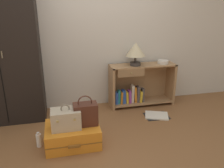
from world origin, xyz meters
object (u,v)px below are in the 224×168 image
table_lamp (136,50)px  suitcase_large (73,134)px  bowl (163,62)px  open_book_on_floor (157,116)px  train_case (66,119)px  bottle (39,140)px  handbag (85,114)px  bookshelf (139,85)px  wardrobe (2,51)px

table_lamp → suitcase_large: (-1.08, -0.90, -0.82)m
table_lamp → bowl: 0.53m
open_book_on_floor → train_case: bearing=-160.8°
suitcase_large → bottle: suitcase_large is taller
table_lamp → bottle: 1.92m
bowl → handbag: 1.71m
bookshelf → bowl: (0.39, -0.03, 0.39)m
suitcase_large → handbag: bearing=-2.9°
wardrobe → bottle: 1.33m
bowl → train_case: 1.92m
table_lamp → bottle: size_ratio=1.93×
wardrobe → suitcase_large: wardrobe is taller
open_book_on_floor → suitcase_large: bearing=-161.3°
table_lamp → bowl: size_ratio=2.02×
train_case → bookshelf: bearing=38.0°
bookshelf → wardrobe: bearing=-178.0°
train_case → bottle: train_case is taller
train_case → bottle: bearing=169.1°
table_lamp → wardrobe: bearing=-178.9°
wardrobe → open_book_on_floor: size_ratio=4.90×
bottle → bookshelf: bearing=30.0°
bowl → handbag: bearing=-146.8°
bottle → open_book_on_floor: (1.70, 0.41, -0.08)m
bookshelf → train_case: bookshelf is taller
suitcase_large → handbag: 0.31m
wardrobe → bowl: (2.41, 0.04, -0.29)m
wardrobe → open_book_on_floor: 2.40m
bookshelf → table_lamp: size_ratio=2.98×
table_lamp → handbag: (-0.92, -0.91, -0.55)m
wardrobe → handbag: size_ratio=5.43×
suitcase_large → bookshelf: bearing=38.6°
bookshelf → suitcase_large: (-1.17, -0.94, -0.21)m
handbag → table_lamp: bearing=44.7°
handbag → open_book_on_floor: 1.27m
bookshelf → bottle: 1.83m
table_lamp → bottle: bearing=-149.5°
wardrobe → handbag: wardrobe is taller
table_lamp → suitcase_large: table_lamp is taller
bookshelf → bottle: size_ratio=5.74×
bottle → handbag: bearing=-3.7°
wardrobe → handbag: bearing=-41.0°
bowl → bookshelf: bearing=175.9°
train_case → open_book_on_floor: size_ratio=0.81×
bookshelf → open_book_on_floor: bearing=-76.2°
handbag → open_book_on_floor: size_ratio=0.90×
bowl → suitcase_large: size_ratio=0.28×
wardrobe → open_book_on_floor: bearing=-11.3°
wardrobe → suitcase_large: (0.84, -0.87, -0.89)m
wardrobe → table_lamp: bearing=1.1°
train_case → handbag: size_ratio=0.90×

